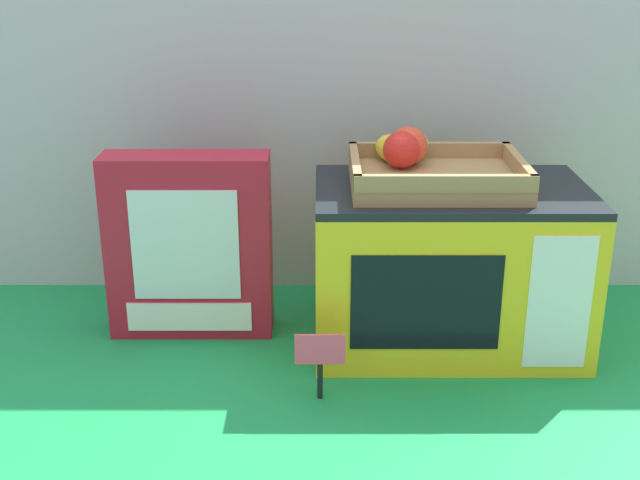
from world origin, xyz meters
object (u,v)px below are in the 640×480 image
toy_microwave (450,265)px  cookie_set_box (192,246)px  food_groups_crate (428,167)px  price_sign (322,356)px

toy_microwave → cookie_set_box: cookie_set_box is taller
food_groups_crate → price_sign: food_groups_crate is taller
food_groups_crate → price_sign: (-0.16, -0.20, -0.22)m
toy_microwave → price_sign: 0.28m
toy_microwave → cookie_set_box: (-0.41, 0.03, 0.02)m
food_groups_crate → price_sign: bearing=-129.3°
price_sign → cookie_set_box: bearing=134.3°
food_groups_crate → cookie_set_box: 0.39m
toy_microwave → food_groups_crate: food_groups_crate is taller
food_groups_crate → cookie_set_box: food_groups_crate is taller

